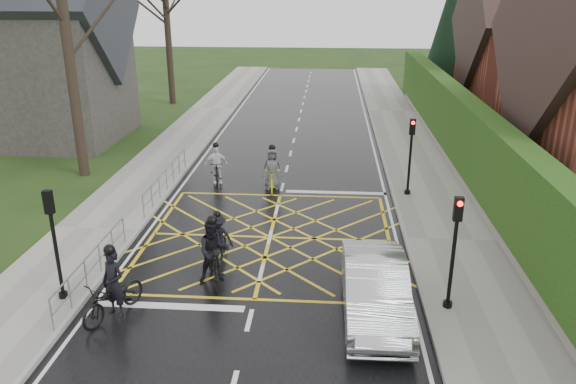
# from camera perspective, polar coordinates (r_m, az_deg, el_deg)

# --- Properties ---
(ground) EXTENTS (120.00, 120.00, 0.00)m
(ground) POSITION_cam_1_polar(r_m,az_deg,el_deg) (19.04, -1.85, -4.63)
(ground) COLOR black
(ground) RESTS_ON ground
(road) EXTENTS (9.00, 80.00, 0.01)m
(road) POSITION_cam_1_polar(r_m,az_deg,el_deg) (19.04, -1.85, -4.62)
(road) COLOR black
(road) RESTS_ON ground
(sidewalk_right) EXTENTS (3.00, 80.00, 0.15)m
(sidewalk_right) POSITION_cam_1_polar(r_m,az_deg,el_deg) (19.36, 16.17, -4.81)
(sidewalk_right) COLOR gray
(sidewalk_right) RESTS_ON ground
(sidewalk_left) EXTENTS (3.00, 80.00, 0.15)m
(sidewalk_left) POSITION_cam_1_polar(r_m,az_deg,el_deg) (20.50, -18.82, -3.67)
(sidewalk_left) COLOR gray
(sidewalk_left) RESTS_ON ground
(stone_wall) EXTENTS (0.50, 38.00, 0.70)m
(stone_wall) POSITION_cam_1_polar(r_m,az_deg,el_deg) (25.09, 17.55, 1.55)
(stone_wall) COLOR slate
(stone_wall) RESTS_ON ground
(hedge) EXTENTS (0.90, 38.00, 2.80)m
(hedge) POSITION_cam_1_polar(r_m,az_deg,el_deg) (24.61, 17.98, 5.40)
(hedge) COLOR #15360E
(hedge) RESTS_ON stone_wall
(house_far) EXTENTS (9.80, 8.80, 10.30)m
(house_far) POSITION_cam_1_polar(r_m,az_deg,el_deg) (37.61, 24.91, 12.95)
(house_far) COLOR brown
(house_far) RESTS_ON ground
(conifer) EXTENTS (4.60, 4.60, 10.00)m
(conifer) POSITION_cam_1_polar(r_m,az_deg,el_deg) (44.15, 16.45, 15.65)
(conifer) COLOR black
(conifer) RESTS_ON ground
(church) EXTENTS (8.80, 7.80, 11.00)m
(church) POSITION_cam_1_polar(r_m,az_deg,el_deg) (33.13, -24.21, 13.28)
(church) COLOR #2D2B28
(church) RESTS_ON ground
(railing_south) EXTENTS (0.05, 5.04, 1.03)m
(railing_south) POSITION_cam_1_polar(r_m,az_deg,el_deg) (16.79, -19.28, -6.51)
(railing_south) COLOR slate
(railing_south) RESTS_ON ground
(railing_north) EXTENTS (0.05, 6.04, 1.03)m
(railing_north) POSITION_cam_1_polar(r_m,az_deg,el_deg) (23.30, -12.28, 1.75)
(railing_north) COLOR slate
(railing_north) RESTS_ON ground
(traffic_light_ne) EXTENTS (0.24, 0.31, 3.21)m
(traffic_light_ne) POSITION_cam_1_polar(r_m,az_deg,el_deg) (22.51, 12.29, 3.43)
(traffic_light_ne) COLOR black
(traffic_light_ne) RESTS_ON ground
(traffic_light_se) EXTENTS (0.24, 0.31, 3.21)m
(traffic_light_se) POSITION_cam_1_polar(r_m,az_deg,el_deg) (14.79, 16.43, -6.12)
(traffic_light_se) COLOR black
(traffic_light_se) RESTS_ON ground
(traffic_light_sw) EXTENTS (0.24, 0.31, 3.21)m
(traffic_light_sw) POSITION_cam_1_polar(r_m,az_deg,el_deg) (15.81, -22.53, -5.13)
(traffic_light_sw) COLOR black
(traffic_light_sw) RESTS_ON ground
(cyclist_rear) EXTENTS (1.51, 2.17, 2.00)m
(cyclist_rear) POSITION_cam_1_polar(r_m,az_deg,el_deg) (15.18, -17.31, -9.84)
(cyclist_rear) COLOR black
(cyclist_rear) RESTS_ON ground
(cyclist_back) EXTENTS (1.20, 2.12, 2.04)m
(cyclist_back) POSITION_cam_1_polar(r_m,az_deg,el_deg) (16.14, -7.57, -6.62)
(cyclist_back) COLOR black
(cyclist_back) RESTS_ON ground
(cyclist_mid) EXTENTS (1.02, 1.72, 1.62)m
(cyclist_mid) POSITION_cam_1_polar(r_m,az_deg,el_deg) (17.44, -7.14, -5.11)
(cyclist_mid) COLOR black
(cyclist_mid) RESTS_ON ground
(cyclist_front) EXTENTS (1.04, 1.88, 1.81)m
(cyclist_front) POSITION_cam_1_polar(r_m,az_deg,el_deg) (24.07, -7.29, 2.37)
(cyclist_front) COLOR black
(cyclist_front) RESTS_ON ground
(cyclist_lead) EXTENTS (0.91, 2.03, 1.91)m
(cyclist_lead) POSITION_cam_1_polar(r_m,az_deg,el_deg) (23.23, -1.62, 1.85)
(cyclist_lead) COLOR #B7B816
(cyclist_lead) RESTS_ON ground
(car) EXTENTS (1.66, 4.58, 1.50)m
(car) POSITION_cam_1_polar(r_m,az_deg,el_deg) (14.68, 8.85, -9.71)
(car) COLOR #B0B2B8
(car) RESTS_ON ground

